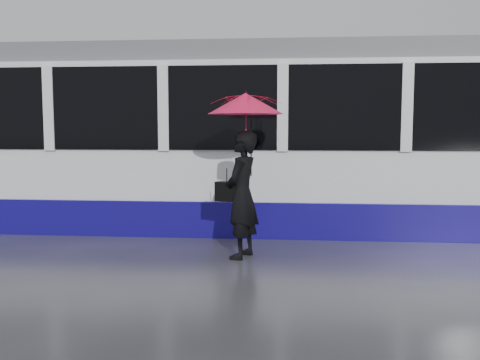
# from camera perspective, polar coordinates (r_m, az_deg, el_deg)

# --- Properties ---
(ground) EXTENTS (90.00, 90.00, 0.00)m
(ground) POSITION_cam_1_polar(r_m,az_deg,el_deg) (7.85, 2.16, -8.19)
(ground) COLOR #2E2E33
(ground) RESTS_ON ground
(rails) EXTENTS (34.00, 1.51, 0.02)m
(rails) POSITION_cam_1_polar(r_m,az_deg,el_deg) (10.29, 2.91, -4.82)
(rails) COLOR #3F3D38
(rails) RESTS_ON ground
(tram) EXTENTS (26.00, 2.56, 3.35)m
(tram) POSITION_cam_1_polar(r_m,az_deg,el_deg) (10.24, -3.81, 4.28)
(tram) COLOR white
(tram) RESTS_ON ground
(woman) EXTENTS (0.61, 0.77, 1.83)m
(woman) POSITION_cam_1_polar(r_m,az_deg,el_deg) (7.65, 0.20, -1.59)
(woman) COLOR black
(woman) RESTS_ON ground
(umbrella) EXTENTS (1.34, 1.34, 1.23)m
(umbrella) POSITION_cam_1_polar(r_m,az_deg,el_deg) (7.59, 0.58, 6.59)
(umbrella) COLOR #DD127D
(umbrella) RESTS_ON ground
(handbag) EXTENTS (0.35, 0.23, 0.46)m
(handbag) POSITION_cam_1_polar(r_m,az_deg,el_deg) (7.69, -1.42, -1.23)
(handbag) COLOR black
(handbag) RESTS_ON ground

